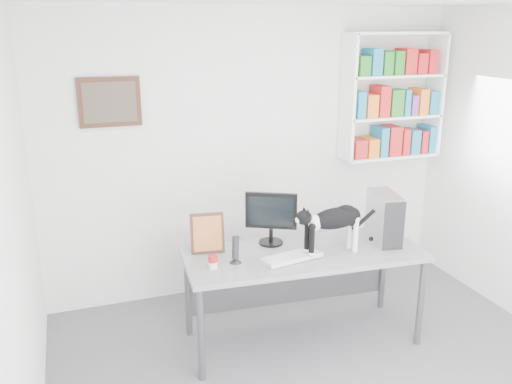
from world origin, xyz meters
TOP-DOWN VIEW (x-y plane):
  - room at (0.00, 0.00)m, footprint 4.01×4.01m
  - bookshelf at (1.40, 1.85)m, footprint 1.03×0.28m
  - wall_art at (-1.30, 1.97)m, footprint 0.52×0.04m
  - desk at (0.02, 0.86)m, footprint 1.95×0.88m
  - monitor at (-0.16, 1.11)m, footprint 0.47×0.37m
  - keyboard at (-0.13, 0.76)m, footprint 0.50×0.26m
  - pc_tower at (0.74, 0.85)m, footprint 0.26×0.44m
  - speaker at (-0.55, 0.85)m, footprint 0.13×0.13m
  - leaning_print at (-0.70, 1.12)m, footprint 0.28×0.15m
  - soup_can at (-0.74, 0.81)m, footprint 0.08×0.08m
  - cat at (0.22, 0.75)m, footprint 0.66×0.22m

SIDE VIEW (x-z plane):
  - desk at x=0.02m, z-range 0.00..0.79m
  - keyboard at x=-0.13m, z-range 0.79..0.83m
  - soup_can at x=-0.74m, z-range 0.79..0.89m
  - speaker at x=-0.55m, z-range 0.79..1.01m
  - leaning_print at x=-0.70m, z-range 0.79..1.12m
  - cat at x=0.22m, z-range 0.79..1.19m
  - pc_tower at x=0.74m, z-range 0.79..1.20m
  - monitor at x=-0.16m, z-range 0.79..1.24m
  - room at x=0.00m, z-range 0.00..2.70m
  - bookshelf at x=1.40m, z-range 1.23..2.47m
  - wall_art at x=-1.30m, z-range 1.69..2.11m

